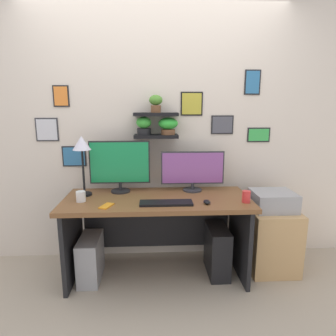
# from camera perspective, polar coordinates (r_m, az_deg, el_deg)

# --- Properties ---
(ground_plane) EXTENTS (8.00, 8.00, 0.00)m
(ground_plane) POSITION_cam_1_polar(r_m,az_deg,el_deg) (2.91, -2.04, -20.10)
(ground_plane) COLOR tan
(back_wall_assembly) EXTENTS (4.40, 0.24, 2.70)m
(back_wall_assembly) POSITION_cam_1_polar(r_m,az_deg,el_deg) (2.91, -2.39, 8.18)
(back_wall_assembly) COLOR beige
(back_wall_assembly) RESTS_ON ground
(desk) EXTENTS (1.65, 0.68, 0.75)m
(desk) POSITION_cam_1_polar(r_m,az_deg,el_deg) (2.71, -2.15, -9.75)
(desk) COLOR brown
(desk) RESTS_ON ground
(monitor_left) EXTENTS (0.56, 0.18, 0.48)m
(monitor_left) POSITION_cam_1_polar(r_m,az_deg,el_deg) (2.75, -9.44, 0.63)
(monitor_left) COLOR black
(monitor_left) RESTS_ON desk
(monitor_right) EXTENTS (0.60, 0.18, 0.38)m
(monitor_right) POSITION_cam_1_polar(r_m,az_deg,el_deg) (2.77, 4.84, -0.38)
(monitor_right) COLOR #2D2D33
(monitor_right) RESTS_ON desk
(keyboard) EXTENTS (0.44, 0.14, 0.02)m
(keyboard) POSITION_cam_1_polar(r_m,az_deg,el_deg) (2.43, -0.37, -6.87)
(keyboard) COLOR black
(keyboard) RESTS_ON desk
(computer_mouse) EXTENTS (0.06, 0.09, 0.03)m
(computer_mouse) POSITION_cam_1_polar(r_m,az_deg,el_deg) (2.46, 7.63, -6.61)
(computer_mouse) COLOR black
(computer_mouse) RESTS_ON desk
(desk_lamp) EXTENTS (0.16, 0.16, 0.54)m
(desk_lamp) POSITION_cam_1_polar(r_m,az_deg,el_deg) (2.68, -16.52, 3.56)
(desk_lamp) COLOR black
(desk_lamp) RESTS_ON desk
(cell_phone) EXTENTS (0.12, 0.16, 0.01)m
(cell_phone) POSITION_cam_1_polar(r_m,az_deg,el_deg) (2.43, -11.96, -7.28)
(cell_phone) COLOR orange
(cell_phone) RESTS_ON desk
(coffee_mug) EXTENTS (0.08, 0.08, 0.09)m
(coffee_mug) POSITION_cam_1_polar(r_m,az_deg,el_deg) (2.59, -16.72, -5.35)
(coffee_mug) COLOR white
(coffee_mug) RESTS_ON desk
(pen_cup) EXTENTS (0.07, 0.07, 0.10)m
(pen_cup) POSITION_cam_1_polar(r_m,az_deg,el_deg) (2.55, 15.09, -5.45)
(pen_cup) COLOR red
(pen_cup) RESTS_ON desk
(drawer_cabinet) EXTENTS (0.44, 0.50, 0.59)m
(drawer_cabinet) POSITION_cam_1_polar(r_m,az_deg,el_deg) (3.05, 19.37, -12.88)
(drawer_cabinet) COLOR tan
(drawer_cabinet) RESTS_ON ground
(printer) EXTENTS (0.38, 0.34, 0.17)m
(printer) POSITION_cam_1_polar(r_m,az_deg,el_deg) (2.91, 19.89, -6.02)
(printer) COLOR #9E9EA3
(printer) RESTS_ON drawer_cabinet
(computer_tower_left) EXTENTS (0.18, 0.40, 0.40)m
(computer_tower_left) POSITION_cam_1_polar(r_m,az_deg,el_deg) (2.85, -14.93, -16.70)
(computer_tower_left) COLOR #99999E
(computer_tower_left) RESTS_ON ground
(computer_tower_right) EXTENTS (0.18, 0.40, 0.45)m
(computer_tower_right) POSITION_cam_1_polar(r_m,az_deg,el_deg) (2.86, 9.62, -15.61)
(computer_tower_right) COLOR black
(computer_tower_right) RESTS_ON ground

